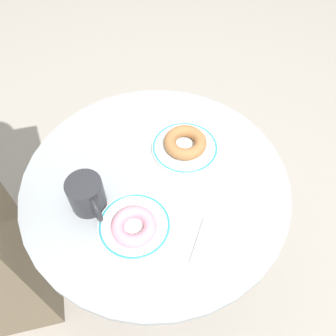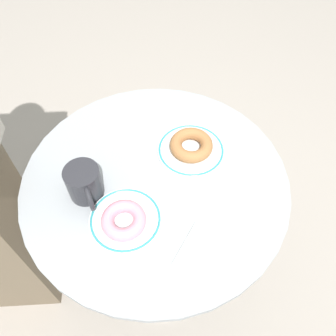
# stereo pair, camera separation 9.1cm
# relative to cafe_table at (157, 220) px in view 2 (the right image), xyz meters

# --- Properties ---
(ground_plane) EXTENTS (7.00, 7.00, 0.02)m
(ground_plane) POSITION_rel_cafe_table_xyz_m (0.00, 0.00, -0.50)
(ground_plane) COLOR #9E9389
(cafe_table) EXTENTS (0.73, 0.73, 0.73)m
(cafe_table) POSITION_rel_cafe_table_xyz_m (0.00, 0.00, 0.00)
(cafe_table) COLOR #999EA3
(cafe_table) RESTS_ON ground
(plate_left) EXTENTS (0.18, 0.18, 0.01)m
(plate_left) POSITION_rel_cafe_table_xyz_m (-0.14, -0.04, 0.25)
(plate_left) COLOR white
(plate_left) RESTS_ON cafe_table
(plate_right) EXTENTS (0.19, 0.19, 0.01)m
(plate_right) POSITION_rel_cafe_table_xyz_m (0.14, -0.00, 0.25)
(plate_right) COLOR white
(plate_right) RESTS_ON cafe_table
(donut_pink_frosted) EXTENTS (0.14, 0.14, 0.03)m
(donut_pink_frosted) POSITION_rel_cafe_table_xyz_m (-0.15, -0.05, 0.27)
(donut_pink_frosted) COLOR pink
(donut_pink_frosted) RESTS_ON plate_left
(donut_cinnamon) EXTENTS (0.16, 0.16, 0.03)m
(donut_cinnamon) POSITION_rel_cafe_table_xyz_m (0.14, -0.00, 0.27)
(donut_cinnamon) COLOR #A36B3D
(donut_cinnamon) RESTS_ON plate_right
(paper_napkin) EXTENTS (0.15, 0.14, 0.01)m
(paper_napkin) POSITION_rel_cafe_table_xyz_m (-0.06, -0.24, 0.24)
(paper_napkin) COLOR white
(paper_napkin) RESTS_ON cafe_table
(coffee_mug) EXTENTS (0.09, 0.13, 0.09)m
(coffee_mug) POSITION_rel_cafe_table_xyz_m (-0.16, 0.09, 0.29)
(coffee_mug) COLOR #28282D
(coffee_mug) RESTS_ON cafe_table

